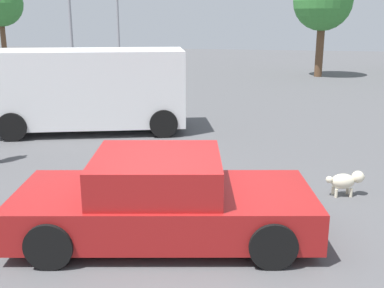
% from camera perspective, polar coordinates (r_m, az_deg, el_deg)
% --- Properties ---
extents(ground_plane, '(80.00, 80.00, 0.00)m').
position_cam_1_polar(ground_plane, '(6.87, -2.37, -12.37)').
color(ground_plane, '#515154').
extents(sedan_foreground, '(4.57, 2.66, 1.27)m').
position_cam_1_polar(sedan_foreground, '(6.92, -3.56, -6.82)').
color(sedan_foreground, maroon).
rests_on(sedan_foreground, ground_plane).
extents(dog, '(0.70, 0.39, 0.47)m').
position_cam_1_polar(dog, '(9.02, 18.16, -4.23)').
color(dog, beige).
rests_on(dog, ground_plane).
extents(van_white, '(5.50, 3.41, 2.28)m').
position_cam_1_polar(van_white, '(13.53, -12.09, 6.66)').
color(van_white, white).
rests_on(van_white, ground_plane).
extents(tree_back_left, '(2.69, 2.69, 5.21)m').
position_cam_1_polar(tree_back_left, '(31.31, -22.26, 15.43)').
color(tree_back_left, brown).
rests_on(tree_back_left, ground_plane).
extents(tree_back_right, '(3.04, 3.04, 5.43)m').
position_cam_1_polar(tree_back_right, '(26.28, 15.59, 16.28)').
color(tree_back_right, brown).
rests_on(tree_back_right, ground_plane).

